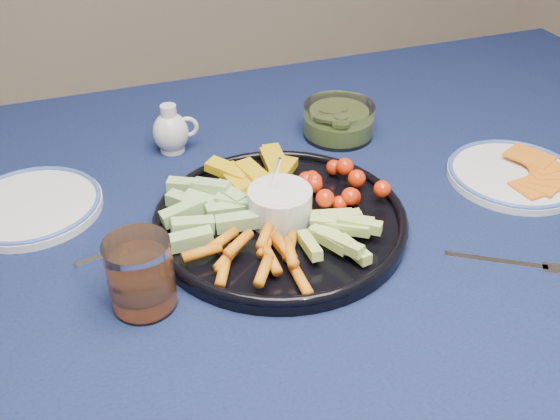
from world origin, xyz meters
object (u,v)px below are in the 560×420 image
object	(u,v)px
dining_table	(329,244)
side_plate_extra	(31,206)
pickle_bowl	(339,122)
cheese_plate	(514,173)
crudite_platter	(278,216)
juice_tumbler	(141,278)
creamer_pitcher	(171,131)

from	to	relation	value
dining_table	side_plate_extra	size ratio (longest dim) A/B	7.92
pickle_bowl	cheese_plate	bearing A→B (deg)	-48.68
crudite_platter	juice_tumbler	world-z (taller)	crudite_platter
crudite_platter	creamer_pitcher	distance (m)	0.29
pickle_bowl	juice_tumbler	bearing A→B (deg)	-142.17
juice_tumbler	crudite_platter	bearing A→B (deg)	23.24
creamer_pitcher	pickle_bowl	bearing A→B (deg)	-9.45
side_plate_extra	crudite_platter	bearing A→B (deg)	-26.97
creamer_pitcher	side_plate_extra	bearing A→B (deg)	-156.09
side_plate_extra	dining_table	bearing A→B (deg)	-16.64
crudite_platter	side_plate_extra	distance (m)	0.38
creamer_pitcher	juice_tumbler	bearing A→B (deg)	-107.43
creamer_pitcher	pickle_bowl	xyz separation A→B (m)	(0.29, -0.05, -0.01)
dining_table	side_plate_extra	distance (m)	0.47
crudite_platter	cheese_plate	xyz separation A→B (m)	(0.41, -0.01, -0.01)
dining_table	creamer_pitcher	xyz separation A→B (m)	(-0.20, 0.24, 0.13)
cheese_plate	juice_tumbler	distance (m)	0.62
dining_table	creamer_pitcher	distance (m)	0.33
creamer_pitcher	juice_tumbler	xyz separation A→B (m)	(-0.12, -0.37, 0.00)
cheese_plate	side_plate_extra	xyz separation A→B (m)	(-0.74, 0.18, -0.00)
juice_tumbler	dining_table	bearing A→B (deg)	22.50
dining_table	crudite_platter	size ratio (longest dim) A/B	4.53
creamer_pitcher	juice_tumbler	world-z (taller)	juice_tumbler
juice_tumbler	side_plate_extra	xyz separation A→B (m)	(-0.12, 0.26, -0.03)
creamer_pitcher	crudite_platter	bearing A→B (deg)	-71.08
dining_table	creamer_pitcher	size ratio (longest dim) A/B	19.27
dining_table	juice_tumbler	xyz separation A→B (m)	(-0.31, -0.13, 0.13)
pickle_bowl	juice_tumbler	world-z (taller)	juice_tumbler
creamer_pitcher	side_plate_extra	world-z (taller)	creamer_pitcher
cheese_plate	side_plate_extra	size ratio (longest dim) A/B	1.01
pickle_bowl	dining_table	bearing A→B (deg)	-117.09
dining_table	crudite_platter	distance (m)	0.16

